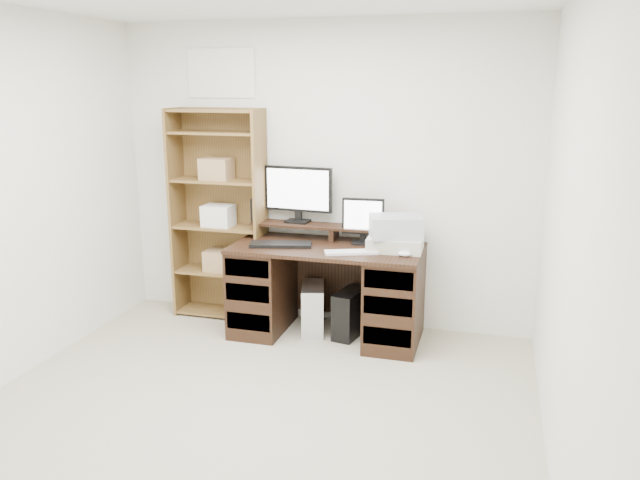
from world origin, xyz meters
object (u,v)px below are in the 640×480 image
at_px(desk, 327,289).
at_px(monitor_small, 363,219).
at_px(tower_black, 350,313).
at_px(monitor_wide, 298,191).
at_px(bookshelf, 220,213).
at_px(printer, 395,244).
at_px(tower_silver, 313,308).

distance_m(desk, monitor_small, 0.63).
bearing_deg(tower_black, desk, -157.67).
relative_size(monitor_wide, monitor_small, 1.60).
bearing_deg(monitor_small, bookshelf, 173.54).
distance_m(monitor_wide, monitor_small, 0.61).
bearing_deg(monitor_small, monitor_wide, 165.35).
bearing_deg(printer, monitor_small, 152.32).
relative_size(desk, printer, 3.60).
height_order(monitor_small, tower_silver, monitor_small).
relative_size(desk, monitor_small, 4.10).
bearing_deg(monitor_wide, tower_black, -20.67).
xyz_separation_m(tower_silver, bookshelf, (-0.88, 0.17, 0.72)).
distance_m(desk, printer, 0.68).
bearing_deg(printer, tower_silver, 176.25).
bearing_deg(bookshelf, desk, -11.83).
xyz_separation_m(printer, bookshelf, (-1.55, 0.19, 0.12)).
relative_size(desk, tower_black, 3.70).
height_order(tower_silver, tower_black, tower_silver).
height_order(desk, tower_black, desk).
distance_m(tower_silver, tower_black, 0.31).
height_order(desk, printer, printer).
height_order(desk, monitor_small, monitor_small).
bearing_deg(monitor_small, tower_silver, -167.15).
distance_m(monitor_wide, tower_silver, 0.98).
height_order(monitor_small, bookshelf, bookshelf).
distance_m(printer, tower_silver, 0.90).
xyz_separation_m(monitor_wide, printer, (0.86, -0.25, -0.33)).
height_order(monitor_wide, tower_silver, monitor_wide).
xyz_separation_m(monitor_small, printer, (0.28, -0.14, -0.15)).
relative_size(monitor_small, tower_black, 0.90).
distance_m(printer, bookshelf, 1.57).
relative_size(monitor_wide, tower_silver, 1.47).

